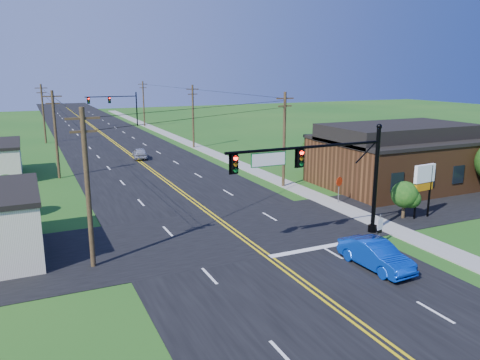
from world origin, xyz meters
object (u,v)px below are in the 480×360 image
route_sign (380,227)px  signal_mast_far (115,104)px  stop_sign (339,184)px  signal_mast_main (321,170)px  blue_car (376,255)px

route_sign → signal_mast_far: bearing=82.0°
signal_mast_far → stop_sign: size_ratio=4.79×
signal_mast_main → route_sign: signal_mast_main is taller
signal_mast_far → signal_mast_main: bearing=-90.1°
signal_mast_main → stop_sign: bearing=45.9°
route_sign → stop_sign: (3.44, 8.97, 0.48)m
stop_sign → blue_car: bearing=-132.9°
signal_mast_main → stop_sign: (6.73, 6.95, -3.10)m
signal_mast_far → route_sign: 74.16m
signal_mast_main → blue_car: signal_mast_main is taller
blue_car → route_sign: route_sign is taller
signal_mast_far → stop_sign: 65.45m
signal_mast_main → blue_car: bearing=-83.8°
blue_car → signal_mast_main: bearing=93.3°
blue_car → route_sign: (2.76, 2.86, 0.38)m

